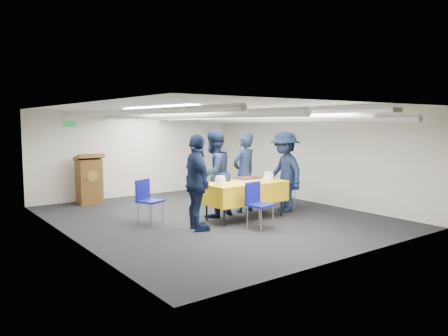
# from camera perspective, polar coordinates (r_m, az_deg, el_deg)

# --- Properties ---
(ground) EXTENTS (7.00, 7.00, 0.00)m
(ground) POSITION_cam_1_polar(r_m,az_deg,el_deg) (9.35, -1.34, -6.35)
(ground) COLOR black
(ground) RESTS_ON ground
(room_shell) EXTENTS (6.00, 7.00, 2.30)m
(room_shell) POSITION_cam_1_polar(r_m,az_deg,el_deg) (9.53, -2.33, 4.86)
(room_shell) COLOR silver
(room_shell) RESTS_ON ground
(serving_table) EXTENTS (1.76, 0.84, 0.77)m
(serving_table) POSITION_cam_1_polar(r_m,az_deg,el_deg) (9.07, 2.75, -3.15)
(serving_table) COLOR black
(serving_table) RESTS_ON ground
(sheet_cake) EXTENTS (0.54, 0.42, 0.09)m
(sheet_cake) POSITION_cam_1_polar(r_m,az_deg,el_deg) (9.08, 3.08, -1.50)
(sheet_cake) COLOR white
(sheet_cake) RESTS_ON serving_table
(plate_stack_left) EXTENTS (0.21, 0.21, 0.18)m
(plate_stack_left) POSITION_cam_1_polar(r_m,az_deg,el_deg) (8.59, -0.49, -1.69)
(plate_stack_left) COLOR white
(plate_stack_left) RESTS_ON serving_table
(plate_stack_right) EXTENTS (0.21, 0.21, 0.18)m
(plate_stack_right) POSITION_cam_1_polar(r_m,az_deg,el_deg) (9.39, 5.87, -1.06)
(plate_stack_right) COLOR white
(plate_stack_right) RESTS_ON serving_table
(podium) EXTENTS (0.62, 0.53, 1.25)m
(podium) POSITION_cam_1_polar(r_m,az_deg,el_deg) (11.22, -17.20, -1.37)
(podium) COLOR brown
(podium) RESTS_ON ground
(chair_near) EXTENTS (0.47, 0.47, 0.87)m
(chair_near) POSITION_cam_1_polar(r_m,az_deg,el_deg) (8.29, 4.32, -4.22)
(chair_near) COLOR gray
(chair_near) RESTS_ON ground
(chair_right) EXTENTS (0.46, 0.46, 0.87)m
(chair_right) POSITION_cam_1_polar(r_m,az_deg,el_deg) (10.37, 8.23, -2.21)
(chair_right) COLOR gray
(chair_right) RESTS_ON ground
(chair_left) EXTENTS (0.55, 0.55, 0.87)m
(chair_left) POSITION_cam_1_polar(r_m,az_deg,el_deg) (8.80, -10.04, -3.71)
(chair_left) COLOR gray
(chair_left) RESTS_ON ground
(sailor_a) EXTENTS (0.70, 0.51, 1.76)m
(sailor_a) POSITION_cam_1_polar(r_m,az_deg,el_deg) (9.72, 2.66, -0.63)
(sailor_a) COLOR black
(sailor_a) RESTS_ON ground
(sailor_b) EXTENTS (1.03, 0.88, 1.84)m
(sailor_b) POSITION_cam_1_polar(r_m,az_deg,el_deg) (9.22, -1.33, -0.72)
(sailor_b) COLOR black
(sailor_b) RESTS_ON ground
(sailor_c) EXTENTS (0.68, 1.12, 1.78)m
(sailor_c) POSITION_cam_1_polar(r_m,az_deg,el_deg) (8.05, -3.52, -1.93)
(sailor_c) COLOR black
(sailor_c) RESTS_ON ground
(sailor_d) EXTENTS (0.86, 1.26, 1.79)m
(sailor_d) POSITION_cam_1_polar(r_m,az_deg,el_deg) (9.89, 7.91, -0.47)
(sailor_d) COLOR black
(sailor_d) RESTS_ON ground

